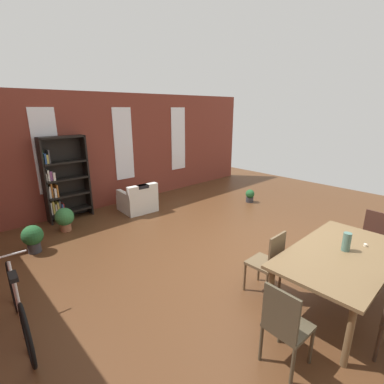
% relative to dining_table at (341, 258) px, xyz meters
% --- Properties ---
extents(ground_plane, '(11.94, 11.94, 0.00)m').
position_rel_dining_table_xyz_m(ground_plane, '(0.26, 1.23, -0.70)').
color(ground_plane, '#54321C').
extents(back_wall_brick, '(9.34, 0.12, 2.95)m').
position_rel_dining_table_xyz_m(back_wall_brick, '(0.26, 5.88, 0.77)').
color(back_wall_brick, brown).
rests_on(back_wall_brick, ground).
extents(window_pane_0, '(0.55, 0.02, 1.92)m').
position_rel_dining_table_xyz_m(window_pane_0, '(-1.68, 5.81, 0.92)').
color(window_pane_0, white).
extents(window_pane_1, '(0.55, 0.02, 1.92)m').
position_rel_dining_table_xyz_m(window_pane_1, '(0.26, 5.81, 0.92)').
color(window_pane_1, white).
extents(window_pane_2, '(0.55, 0.02, 1.92)m').
position_rel_dining_table_xyz_m(window_pane_2, '(2.21, 5.81, 0.92)').
color(window_pane_2, white).
extents(dining_table, '(2.02, 1.09, 0.78)m').
position_rel_dining_table_xyz_m(dining_table, '(0.00, 0.00, 0.00)').
color(dining_table, brown).
rests_on(dining_table, ground).
extents(vase_on_table, '(0.10, 0.10, 0.25)m').
position_rel_dining_table_xyz_m(vase_on_table, '(0.10, -0.00, 0.20)').
color(vase_on_table, '#4C7266').
rests_on(vase_on_table, dining_table).
extents(tealight_candle_0, '(0.04, 0.04, 0.04)m').
position_rel_dining_table_xyz_m(tealight_candle_0, '(0.47, 0.11, 0.10)').
color(tealight_candle_0, silver).
rests_on(tealight_candle_0, dining_table).
extents(tealight_candle_1, '(0.04, 0.04, 0.04)m').
position_rel_dining_table_xyz_m(tealight_candle_1, '(0.42, -0.14, 0.09)').
color(tealight_candle_1, silver).
rests_on(tealight_candle_1, dining_table).
extents(dining_chair_far_left, '(0.40, 0.40, 0.95)m').
position_rel_dining_table_xyz_m(dining_chair_far_left, '(-0.45, 0.77, -0.19)').
color(dining_chair_far_left, brown).
rests_on(dining_chair_far_left, ground).
extents(dining_chair_head_right, '(0.43, 0.43, 0.95)m').
position_rel_dining_table_xyz_m(dining_chair_head_right, '(1.38, -0.01, -0.19)').
color(dining_chair_head_right, '#3D221A').
rests_on(dining_chair_head_right, ground).
extents(dining_chair_head_left, '(0.42, 0.42, 0.95)m').
position_rel_dining_table_xyz_m(dining_chair_head_left, '(-1.38, 0.00, -0.19)').
color(dining_chair_head_left, '#463D2C').
rests_on(dining_chair_head_left, ground).
extents(bookshelf_tall, '(1.01, 0.31, 1.96)m').
position_rel_dining_table_xyz_m(bookshelf_tall, '(-1.48, 5.63, 0.25)').
color(bookshelf_tall, black).
rests_on(bookshelf_tall, ground).
extents(armchair_white, '(0.86, 0.86, 0.75)m').
position_rel_dining_table_xyz_m(armchair_white, '(0.07, 4.92, -0.42)').
color(armchair_white, silver).
rests_on(armchair_white, ground).
extents(bicycle_second, '(0.44, 1.72, 0.91)m').
position_rel_dining_table_xyz_m(bicycle_second, '(-3.21, 2.36, -0.36)').
color(bicycle_second, black).
rests_on(bicycle_second, ground).
extents(potted_plant_by_shelf, '(0.37, 0.37, 0.52)m').
position_rel_dining_table_xyz_m(potted_plant_by_shelf, '(-2.54, 4.37, -0.40)').
color(potted_plant_by_shelf, '#333338').
rests_on(potted_plant_by_shelf, ground).
extents(potted_plant_corner, '(0.25, 0.25, 0.37)m').
position_rel_dining_table_xyz_m(potted_plant_corner, '(2.75, 3.36, -0.51)').
color(potted_plant_corner, '#333338').
rests_on(potted_plant_corner, ground).
extents(potted_plant_window, '(0.39, 0.39, 0.51)m').
position_rel_dining_table_xyz_m(potted_plant_window, '(-1.77, 4.95, -0.41)').
color(potted_plant_window, '#9E6042').
rests_on(potted_plant_window, ground).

